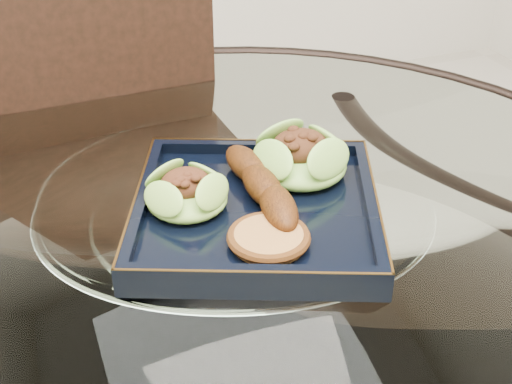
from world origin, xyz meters
name	(u,v)px	position (x,y,z in m)	size (l,w,h in m)	color
dining_table	(237,337)	(0.00, 0.00, 0.60)	(1.13, 1.13, 0.77)	white
dining_chair	(116,243)	(-0.09, 0.30, 0.57)	(0.45, 0.45, 1.01)	black
navy_plate	(256,215)	(0.03, 0.01, 0.77)	(0.27, 0.27, 0.02)	black
lettuce_wrap_left	(187,195)	(-0.04, 0.03, 0.80)	(0.09, 0.09, 0.03)	#70A730
lettuce_wrap_right	(301,160)	(0.10, 0.05, 0.80)	(0.11, 0.11, 0.04)	#4F902A
roasted_plantain	(262,185)	(0.04, 0.02, 0.80)	(0.18, 0.04, 0.03)	#5E2B09
crumb_patty	(269,239)	(0.01, -0.07, 0.79)	(0.08, 0.08, 0.01)	#AD7439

